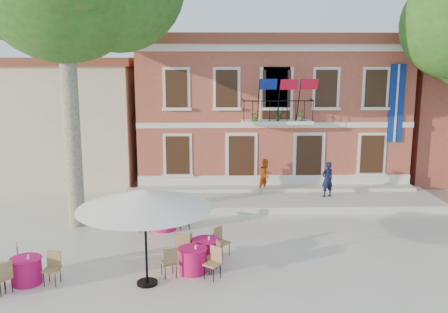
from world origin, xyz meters
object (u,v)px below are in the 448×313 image
at_px(pedestrian_orange, 266,175).
at_px(cafe_table_1, 193,259).
at_px(cafe_table_3, 164,219).
at_px(cafe_table_4, 206,250).
at_px(pedestrian_navy, 327,179).
at_px(patio_umbrella, 145,199).
at_px(cafe_table_0, 27,269).

bearing_deg(pedestrian_orange, cafe_table_1, -150.28).
bearing_deg(cafe_table_3, cafe_table_4, -62.78).
relative_size(pedestrian_orange, cafe_table_1, 0.82).
relative_size(pedestrian_navy, cafe_table_1, 0.86).
xyz_separation_m(cafe_table_1, cafe_table_4, (0.40, 0.74, 0.00)).
bearing_deg(cafe_table_1, cafe_table_4, 61.71).
height_order(patio_umbrella, cafe_table_0, patio_umbrella).
height_order(pedestrian_navy, cafe_table_0, pedestrian_navy).
distance_m(cafe_table_1, cafe_table_3, 4.03).
xyz_separation_m(pedestrian_navy, cafe_table_3, (-6.92, -3.36, -0.67)).
bearing_deg(cafe_table_3, cafe_table_0, -128.38).
xyz_separation_m(patio_umbrella, cafe_table_4, (1.68, 1.50, -2.11)).
height_order(pedestrian_navy, pedestrian_orange, pedestrian_navy).
relative_size(pedestrian_navy, pedestrian_orange, 1.05).
relative_size(pedestrian_navy, cafe_table_0, 0.85).
distance_m(patio_umbrella, cafe_table_1, 2.58).
xyz_separation_m(patio_umbrella, pedestrian_navy, (7.00, 7.97, -1.44)).
bearing_deg(cafe_table_3, patio_umbrella, -91.02).
bearing_deg(cafe_table_4, cafe_table_3, 117.22).
bearing_deg(cafe_table_1, cafe_table_3, 107.36).
distance_m(cafe_table_3, cafe_table_4, 3.49).
xyz_separation_m(pedestrian_navy, cafe_table_0, (-10.47, -7.83, -0.67)).
bearing_deg(cafe_table_0, cafe_table_3, 51.62).
distance_m(patio_umbrella, cafe_table_4, 3.09).
relative_size(cafe_table_0, cafe_table_1, 1.00).
distance_m(cafe_table_1, cafe_table_4, 0.84).
height_order(pedestrian_orange, cafe_table_0, pedestrian_orange).
relative_size(patio_umbrella, cafe_table_4, 2.09).
xyz_separation_m(pedestrian_navy, cafe_table_1, (-5.72, -7.20, -0.67)).
bearing_deg(cafe_table_1, cafe_table_0, -172.43).
bearing_deg(cafe_table_4, pedestrian_navy, 50.53).
relative_size(cafe_table_1, cafe_table_3, 0.95).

